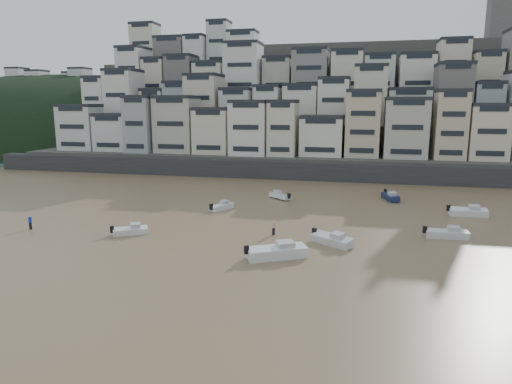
% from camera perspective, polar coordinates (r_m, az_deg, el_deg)
% --- Properties ---
extents(ground, '(400.00, 400.00, 0.00)m').
position_cam_1_polar(ground, '(34.59, -24.90, -15.34)').
color(ground, '#856647').
rests_on(ground, ground).
extents(sea_strip, '(340.00, 340.00, 0.00)m').
position_cam_1_polar(sea_strip, '(213.77, -24.37, 6.03)').
color(sea_strip, slate).
rests_on(sea_strip, ground).
extents(harbor_wall, '(140.00, 3.00, 3.50)m').
position_cam_1_polar(harbor_wall, '(90.49, 6.77, 2.62)').
color(harbor_wall, '#38383A').
rests_on(harbor_wall, ground).
extents(hillside, '(141.04, 66.00, 50.00)m').
position_cam_1_polar(hillside, '(128.95, 11.09, 9.98)').
color(hillside, '#4C4C47').
rests_on(hillside, ground).
extents(headland, '(216.00, 135.00, 53.33)m').
position_cam_1_polar(headland, '(196.82, -22.65, 5.82)').
color(headland, black).
rests_on(headland, ground).
extents(boat_h, '(4.37, 4.02, 1.22)m').
position_cam_1_polar(boat_h, '(71.93, 3.04, -0.39)').
color(boat_h, silver).
rests_on(boat_h, ground).
extents(boat_i, '(3.05, 5.31, 1.38)m').
position_cam_1_polar(boat_i, '(74.03, 16.45, -0.44)').
color(boat_i, '#161E44').
rests_on(boat_i, ground).
extents(boat_d, '(5.12, 2.05, 1.36)m').
position_cam_1_polar(boat_d, '(55.30, 22.75, -4.64)').
color(boat_d, silver).
rests_on(boat_d, ground).
extents(boat_f, '(3.22, 4.49, 1.18)m').
position_cam_1_polar(boat_f, '(64.83, -4.33, -1.68)').
color(boat_f, white).
rests_on(boat_f, ground).
extents(boat_b, '(5.23, 4.27, 1.41)m').
position_cam_1_polar(boat_b, '(49.26, 9.49, -5.75)').
color(boat_b, silver).
rests_on(boat_b, ground).
extents(boat_j, '(4.34, 3.41, 1.16)m').
position_cam_1_polar(boat_j, '(54.38, -15.43, -4.54)').
color(boat_j, white).
rests_on(boat_j, ground).
extents(boat_a, '(6.63, 4.96, 1.75)m').
position_cam_1_polar(boat_a, '(44.54, 2.61, -7.19)').
color(boat_a, white).
rests_on(boat_a, ground).
extents(boat_g, '(5.34, 1.88, 1.44)m').
position_cam_1_polar(boat_g, '(67.13, 24.99, -2.14)').
color(boat_g, white).
rests_on(boat_g, ground).
extents(person_blue, '(0.44, 0.44, 1.74)m').
position_cam_1_polar(person_blue, '(60.80, -26.39, -3.39)').
color(person_blue, '#172EAF').
rests_on(person_blue, ground).
extents(person_pink, '(0.44, 0.44, 1.74)m').
position_cam_1_polar(person_pink, '(52.27, 2.21, -4.44)').
color(person_pink, '#C9958E').
rests_on(person_pink, ground).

